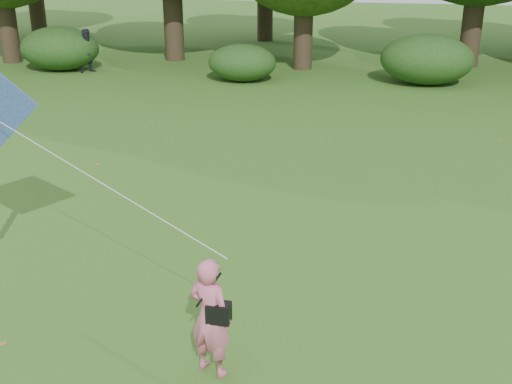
# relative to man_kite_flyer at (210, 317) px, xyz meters

# --- Properties ---
(ground) EXTENTS (100.00, 100.00, 0.00)m
(ground) POSITION_rel_man_kite_flyer_xyz_m (0.56, 0.63, -0.82)
(ground) COLOR #265114
(ground) RESTS_ON ground
(man_kite_flyer) EXTENTS (0.70, 0.58, 1.65)m
(man_kite_flyer) POSITION_rel_man_kite_flyer_xyz_m (0.00, 0.00, 0.00)
(man_kite_flyer) COLOR #D86682
(man_kite_flyer) RESTS_ON ground
(bystander_left) EXTENTS (1.07, 1.08, 1.76)m
(bystander_left) POSITION_rel_man_kite_flyer_xyz_m (-10.04, 18.20, 0.06)
(bystander_left) COLOR #23232E
(bystander_left) RESTS_ON ground
(crossbody_bag) EXTENTS (0.43, 0.20, 0.68)m
(crossbody_bag) POSITION_rel_man_kite_flyer_xyz_m (0.12, -0.03, 0.11)
(crossbody_bag) COLOR black
(crossbody_bag) RESTS_ON ground
(shrub_band) EXTENTS (39.15, 3.22, 1.88)m
(shrub_band) POSITION_rel_man_kite_flyer_xyz_m (-0.16, 18.23, 0.03)
(shrub_band) COLOR #264919
(shrub_band) RESTS_ON ground
(fallen_leaves) EXTENTS (11.62, 14.09, 0.01)m
(fallen_leaves) POSITION_rel_man_kite_flyer_xyz_m (1.12, 4.43, -0.82)
(fallen_leaves) COLOR olive
(fallen_leaves) RESTS_ON ground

